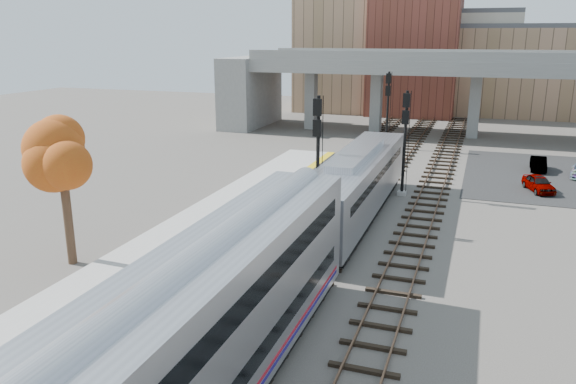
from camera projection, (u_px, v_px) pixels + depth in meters
The scene contains 15 objects.
ground at pixel (271, 299), 24.64m from camera, with size 160.00×160.00×0.00m, color #47423D.
platform at pixel (130, 273), 26.90m from camera, with size 4.50×60.00×0.35m, color #9E9E99.
yellow_strip at pixel (164, 275), 26.25m from camera, with size 0.70×60.00×0.01m, color yellow.
tracks at pixel (355, 216), 35.68m from camera, with size 10.70×95.00×0.25m.
overpass at pixel (457, 85), 62.37m from camera, with size 54.00×12.00×9.50m.
buildings_far at pixel (440, 58), 82.57m from camera, with size 43.00×21.00×20.60m.
parking_lot at pixel (555, 177), 45.61m from camera, with size 14.00×18.00×0.04m, color black.
locomotive at pixel (356, 183), 34.83m from camera, with size 3.02×19.05×4.10m.
coach at pixel (160, 379), 14.16m from camera, with size 3.03×25.00×5.00m.
signal_mast_near at pixel (317, 159), 33.68m from camera, with size 0.60×0.64×7.76m.
signal_mast_mid at pixel (404, 144), 39.44m from camera, with size 0.60×0.64×7.48m.
signal_mast_far at pixel (387, 110), 56.23m from camera, with size 0.60×0.64×7.67m.
tree at pixel (61, 157), 27.00m from camera, with size 3.60×3.60×7.42m.
car_a at pixel (539, 183), 41.24m from camera, with size 1.41×3.51×1.20m, color #99999E.
car_b at pixel (538, 164), 47.50m from camera, with size 1.22×3.49×1.15m, color #99999E.
Camera 1 is at (8.13, -20.93, 11.19)m, focal length 35.00 mm.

